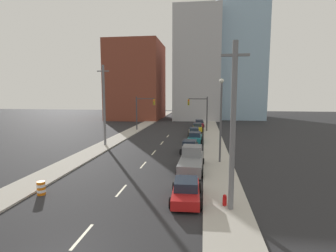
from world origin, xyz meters
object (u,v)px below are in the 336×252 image
Objects in this scene: street_lamp at (221,115)px; sedan_red at (186,191)px; traffic_barrel at (41,188)px; sedan_tan at (194,132)px; traffic_signal_right at (202,109)px; utility_pole_left_mid at (104,105)px; pickup_truck_gray at (191,161)px; utility_pole_right_near at (233,127)px; sedan_black at (190,147)px; fire_hydrant at (225,201)px; sedan_yellow at (197,127)px; traffic_signal_left at (142,109)px; sedan_maroon at (199,124)px; sedan_teal at (195,138)px.

sedan_red is (-2.76, -9.71, -4.26)m from street_lamp.
street_lamp is at bearing 71.87° from sedan_red.
sedan_tan reaches higher than traffic_barrel.
sedan_tan is (-1.17, -5.58, -3.47)m from traffic_signal_right.
utility_pole_left_mid is 1.70× the size of pickup_truck_gray.
utility_pole_right_near is 23.29m from utility_pole_left_mid.
utility_pole_right_near is 16.51m from sedan_black.
fire_hydrant is 0.13× the size of pickup_truck_gray.
sedan_red is 0.96× the size of sedan_tan.
utility_pole_right_near is 28.30m from sedan_tan.
fire_hydrant is at bearing -86.66° from sedan_yellow.
traffic_signal_left is 6.79× the size of traffic_barrel.
traffic_barrel is at bearing -179.62° from sedan_red.
traffic_barrel is at bearing -141.80° from pickup_truck_gray.
utility_pole_left_mid is 1.27× the size of street_lamp.
sedan_maroon reaches higher than sedan_yellow.
sedan_black is at bearing -93.94° from sedan_maroon.
sedan_tan is at bearing 101.00° from street_lamp.
sedan_red is at bearing -90.85° from sedan_yellow.
sedan_red is at bearing -105.86° from street_lamp.
traffic_signal_right is 20.03m from utility_pole_left_mid.
utility_pole_left_mid reaches higher than sedan_red.
traffic_barrel is 28.61m from sedan_tan.
sedan_black is (-3.30, 4.57, -4.24)m from street_lamp.
sedan_maroon reaches higher than sedan_red.
pickup_truck_gray is at bearing 108.16° from utility_pole_right_near.
sedan_maroon is (0.67, 24.66, 0.03)m from sedan_black.
sedan_teal is (-0.81, -11.30, -3.43)m from traffic_signal_right.
sedan_black is (-0.54, 14.28, 0.02)m from sedan_red.
traffic_barrel is 0.21× the size of sedan_teal.
sedan_black is at bearing 95.74° from pickup_truck_gray.
sedan_teal is 5.73m from sedan_tan.
traffic_signal_left is at bearing 111.77° from fire_hydrant.
utility_pole_left_mid is at bearing 129.67° from fire_hydrant.
sedan_red is at bearing -88.82° from pickup_truck_gray.
utility_pole_left_mid is 16.10m from pickup_truck_gray.
utility_pole_left_mid reaches higher than sedan_teal.
sedan_red is 14.29m from sedan_black.
sedan_black reaches higher than sedan_red.
utility_pole_right_near reaches higher than traffic_signal_right.
sedan_maroon is (0.27, 18.18, 0.00)m from sedan_teal.
sedan_black is at bearing 57.11° from traffic_barrel.
sedan_tan is 0.97× the size of sedan_yellow.
fire_hydrant is at bearing -68.23° from traffic_signal_left.
traffic_barrel is at bearing -88.93° from traffic_signal_left.
fire_hydrant is (12.53, -0.37, -0.06)m from traffic_barrel.
sedan_maroon is (0.19, 6.38, 0.01)m from sedan_yellow.
sedan_red is at bearing -71.56° from traffic_signal_left.
traffic_barrel is (-12.85, 0.80, -4.63)m from utility_pole_right_near.
traffic_barrel is at bearing -107.83° from sedan_yellow.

